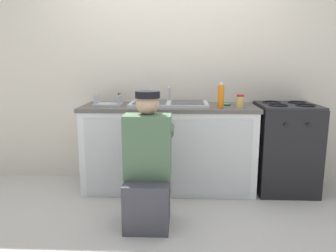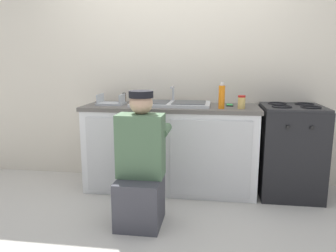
# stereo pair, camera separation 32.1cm
# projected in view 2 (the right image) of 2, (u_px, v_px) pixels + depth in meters

# --- Properties ---
(ground_plane) EXTENTS (12.00, 12.00, 0.00)m
(ground_plane) POSITION_uv_depth(u_px,v_px,m) (167.00, 198.00, 3.26)
(ground_plane) COLOR beige
(back_wall) EXTENTS (6.00, 0.10, 2.50)m
(back_wall) POSITION_uv_depth(u_px,v_px,m) (175.00, 70.00, 3.65)
(back_wall) COLOR beige
(back_wall) RESTS_ON ground_plane
(counter_cabinet) EXTENTS (1.75, 0.62, 0.85)m
(counter_cabinet) POSITION_uv_depth(u_px,v_px,m) (171.00, 149.00, 3.46)
(counter_cabinet) COLOR white
(counter_cabinet) RESTS_ON ground_plane
(countertop) EXTENTS (1.79, 0.62, 0.04)m
(countertop) POSITION_uv_depth(u_px,v_px,m) (171.00, 107.00, 3.38)
(countertop) COLOR #5B5651
(countertop) RESTS_ON counter_cabinet
(sink_double_basin) EXTENTS (0.80, 0.44, 0.19)m
(sink_double_basin) POSITION_uv_depth(u_px,v_px,m) (171.00, 103.00, 3.37)
(sink_double_basin) COLOR silver
(sink_double_basin) RESTS_ON countertop
(stove_range) EXTENTS (0.59, 0.62, 0.93)m
(stove_range) POSITION_uv_depth(u_px,v_px,m) (290.00, 151.00, 3.29)
(stove_range) COLOR black
(stove_range) RESTS_ON ground_plane
(plumber_person) EXTENTS (0.42, 0.61, 1.10)m
(plumber_person) POSITION_uv_depth(u_px,v_px,m) (141.00, 170.00, 2.70)
(plumber_person) COLOR #3F3F47
(plumber_person) RESTS_ON ground_plane
(soap_bottle_orange) EXTENTS (0.06, 0.06, 0.25)m
(soap_bottle_orange) POSITION_uv_depth(u_px,v_px,m) (222.00, 97.00, 3.12)
(soap_bottle_orange) COLOR orange
(soap_bottle_orange) RESTS_ON countertop
(spice_bottle_pepper) EXTENTS (0.04, 0.04, 0.10)m
(spice_bottle_pepper) POSITION_uv_depth(u_px,v_px,m) (124.00, 98.00, 3.63)
(spice_bottle_pepper) COLOR #513823
(spice_bottle_pepper) RESTS_ON countertop
(dish_rack_tray) EXTENTS (0.28, 0.22, 0.11)m
(dish_rack_tray) POSITION_uv_depth(u_px,v_px,m) (111.00, 102.00, 3.43)
(dish_rack_tray) COLOR #B2B7BC
(dish_rack_tray) RESTS_ON countertop
(water_glass) EXTENTS (0.06, 0.06, 0.10)m
(water_glass) POSITION_uv_depth(u_px,v_px,m) (241.00, 102.00, 3.23)
(water_glass) COLOR #ADC6CC
(water_glass) RESTS_ON countertop
(cell_phone) EXTENTS (0.07, 0.14, 0.01)m
(cell_phone) POSITION_uv_depth(u_px,v_px,m) (230.00, 105.00, 3.36)
(cell_phone) COLOR black
(cell_phone) RESTS_ON countertop
(condiment_jar) EXTENTS (0.07, 0.07, 0.13)m
(condiment_jar) POSITION_uv_depth(u_px,v_px,m) (242.00, 102.00, 3.12)
(condiment_jar) COLOR #DBB760
(condiment_jar) RESTS_ON countertop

